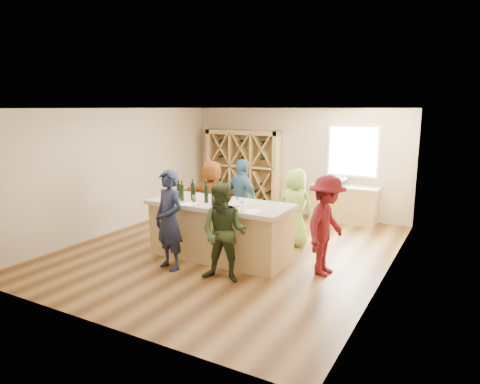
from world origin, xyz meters
The scene contains 35 objects.
floor centered at (0.00, 0.00, -0.05)m, with size 6.00×7.00×0.10m, color brown.
ceiling centered at (0.00, 0.00, 2.85)m, with size 6.00×7.00×0.10m, color white.
wall_back centered at (0.00, 3.55, 1.40)m, with size 6.00×0.10×2.80m, color tan.
wall_front centered at (0.00, -3.55, 1.40)m, with size 6.00×0.10×2.80m, color tan.
wall_left centered at (-3.05, 0.00, 1.40)m, with size 0.10×7.00×2.80m, color tan.
wall_right centered at (3.05, 0.00, 1.40)m, with size 0.10×7.00×2.80m, color tan.
window_frame centered at (1.50, 3.47, 1.75)m, with size 1.30×0.06×1.30m, color white.
window_pane centered at (1.50, 3.44, 1.75)m, with size 1.18×0.01×1.18m, color white.
wine_rack centered at (-1.50, 3.27, 1.10)m, with size 2.20×0.45×2.20m, color tan.
back_counter_base centered at (1.40, 3.20, 0.43)m, with size 1.60×0.58×0.86m, color tan.
back_counter_top centered at (1.40, 3.20, 0.89)m, with size 1.70×0.62×0.06m, color #B7A795.
sink centered at (1.20, 3.20, 1.01)m, with size 0.54×0.54×0.19m, color silver.
faucet centered at (1.20, 3.38, 1.07)m, with size 0.02×0.02×0.30m, color silver.
tasting_counter_base centered at (0.07, -0.53, 0.50)m, with size 2.60×1.00×1.00m, color tan.
tasting_counter_top centered at (0.07, -0.53, 1.04)m, with size 2.72×1.12×0.08m, color #B7A795.
wine_bottle_a centered at (-0.77, -0.66, 1.23)m, with size 0.07×0.07×0.30m, color black.
wine_bottle_b centered at (-0.62, -0.76, 1.23)m, with size 0.07×0.07×0.30m, color black.
wine_bottle_c centered at (-0.50, -0.59, 1.24)m, with size 0.08×0.08×0.32m, color black.
wine_bottle_d centered at (-0.35, -0.76, 1.22)m, with size 0.07×0.07×0.28m, color black.
wine_bottle_e centered at (-0.12, -0.68, 1.24)m, with size 0.08×0.08×0.32m, color black.
wine_glass_a centered at (-0.20, -0.98, 1.17)m, with size 0.07×0.07×0.18m, color white.
wine_glass_b centered at (0.22, -0.93, 1.17)m, with size 0.07×0.07×0.18m, color white.
wine_glass_c centered at (0.79, -0.96, 1.16)m, with size 0.06×0.06×0.16m, color white.
wine_glass_d centered at (0.54, -0.70, 1.16)m, with size 0.06×0.06×0.16m, color white.
wine_glass_e centered at (1.07, -0.76, 1.16)m, with size 0.06×0.06×0.17m, color white.
tasting_menu_a centered at (-0.34, -0.92, 1.08)m, with size 0.23×0.32×0.00m, color white.
tasting_menu_b centered at (0.38, -0.89, 1.08)m, with size 0.24×0.33×0.00m, color white.
tasting_menu_c centered at (0.95, -0.86, 1.08)m, with size 0.24×0.32×0.00m, color white.
person_near_left centered at (-0.41, -1.44, 0.89)m, with size 0.65×0.47×1.77m, color #191E38.
person_near_right centered at (0.71, -1.44, 0.82)m, with size 0.80×0.44×1.64m, color #263319.
person_server centered at (2.08, -0.36, 0.86)m, with size 1.11×0.52×1.72m, color #590F14.
person_far_mid centered at (-0.16, 0.76, 0.87)m, with size 1.02×0.52×1.73m, color #335972.
person_far_right centered at (1.04, 0.86, 0.80)m, with size 0.79×0.51×1.61m, color #8CC64C.
person_far_left centered at (-0.95, 0.79, 0.83)m, with size 1.55×0.56×1.67m, color #994C19.
wine_bottle_f centered at (0.12, -0.83, 1.23)m, with size 0.07×0.07×0.30m, color black.
Camera 1 is at (4.17, -7.15, 2.82)m, focal length 32.00 mm.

